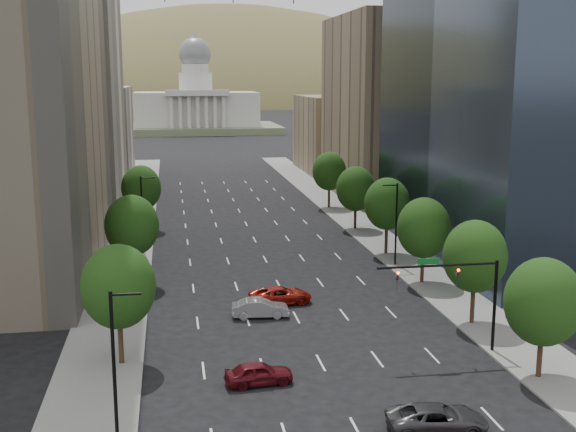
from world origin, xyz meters
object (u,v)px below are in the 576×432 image
capitol (196,108)px  car_silver (260,308)px  car_red_far (281,295)px  car_maroon (259,373)px  traffic_signal (464,286)px  car_dkgrey (437,419)px

capitol → car_silver: (-3.00, -209.12, -7.78)m
car_red_far → car_maroon: bearing=158.7°
traffic_signal → car_red_far: bearing=128.9°
car_silver → car_maroon: bearing=176.4°
traffic_signal → car_maroon: size_ratio=2.01×
car_dkgrey → car_silver: size_ratio=1.21×
car_silver → car_dkgrey: bearing=-156.9°
car_maroon → traffic_signal: bearing=-85.1°
traffic_signal → car_maroon: (-15.34, -2.85, -4.40)m
capitol → car_silver: size_ratio=12.46×
capitol → traffic_signal: bearing=-87.3°
traffic_signal → car_silver: size_ratio=1.89×
traffic_signal → car_silver: bearing=142.0°
capitol → car_dkgrey: (4.48, -230.74, -7.77)m
traffic_signal → capitol: bearing=92.7°
traffic_signal → capitol: capitol is taller
traffic_signal → car_maroon: 16.21m
traffic_signal → capitol: (-10.53, 219.71, 3.40)m
car_dkgrey → car_red_far: bearing=16.5°
traffic_signal → car_dkgrey: (-6.05, -11.03, -4.36)m
capitol → car_red_far: size_ratio=10.70×
car_maroon → car_silver: size_ratio=0.94×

